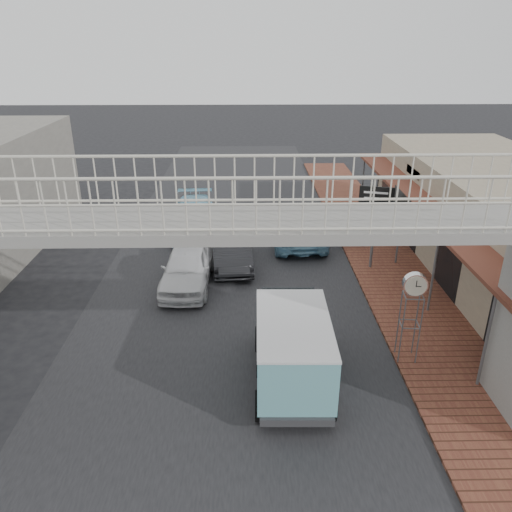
{
  "coord_description": "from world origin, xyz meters",
  "views": [
    {
      "loc": [
        0.7,
        -13.85,
        8.68
      ],
      "look_at": [
        1.0,
        1.88,
        1.8
      ],
      "focal_mm": 35.0,
      "sensor_mm": 36.0,
      "label": 1
    }
  ],
  "objects_px": {
    "angkot_far": "(194,217)",
    "arrow_sign": "(400,202)",
    "dark_sedan": "(230,247)",
    "angkot_curb": "(296,227)",
    "motorcycle_far": "(338,215)",
    "white_hatchback": "(187,267)",
    "angkot_van": "(292,342)",
    "street_clock": "(414,289)",
    "motorcycle_near": "(350,237)"
  },
  "relations": [
    {
      "from": "dark_sedan",
      "to": "angkot_curb",
      "type": "height_order",
      "value": "dark_sedan"
    },
    {
      "from": "dark_sedan",
      "to": "street_clock",
      "type": "xyz_separation_m",
      "value": [
        5.3,
        -7.02,
        1.64
      ]
    },
    {
      "from": "motorcycle_far",
      "to": "arrow_sign",
      "type": "relative_size",
      "value": 0.44
    },
    {
      "from": "motorcycle_near",
      "to": "street_clock",
      "type": "bearing_deg",
      "value": -175.76
    },
    {
      "from": "street_clock",
      "to": "angkot_far",
      "type": "bearing_deg",
      "value": 128.84
    },
    {
      "from": "angkot_curb",
      "to": "arrow_sign",
      "type": "xyz_separation_m",
      "value": [
        3.61,
        -3.33,
        2.23
      ]
    },
    {
      "from": "angkot_curb",
      "to": "angkot_far",
      "type": "relative_size",
      "value": 0.96
    },
    {
      "from": "dark_sedan",
      "to": "angkot_curb",
      "type": "xyz_separation_m",
      "value": [
        2.95,
        2.37,
        -0.04
      ]
    },
    {
      "from": "motorcycle_far",
      "to": "arrow_sign",
      "type": "bearing_deg",
      "value": -176.65
    },
    {
      "from": "angkot_far",
      "to": "motorcycle_far",
      "type": "relative_size",
      "value": 3.38
    },
    {
      "from": "dark_sedan",
      "to": "angkot_van",
      "type": "bearing_deg",
      "value": -82.56
    },
    {
      "from": "angkot_curb",
      "to": "motorcycle_near",
      "type": "distance_m",
      "value": 2.49
    },
    {
      "from": "angkot_van",
      "to": "street_clock",
      "type": "bearing_deg",
      "value": 17.12
    },
    {
      "from": "angkot_curb",
      "to": "motorcycle_near",
      "type": "height_order",
      "value": "angkot_curb"
    },
    {
      "from": "angkot_curb",
      "to": "angkot_van",
      "type": "xyz_separation_m",
      "value": [
        -1.07,
        -10.37,
        0.64
      ]
    },
    {
      "from": "angkot_far",
      "to": "angkot_van",
      "type": "distance_m",
      "value": 12.38
    },
    {
      "from": "motorcycle_near",
      "to": "street_clock",
      "type": "relative_size",
      "value": 0.59
    },
    {
      "from": "dark_sedan",
      "to": "street_clock",
      "type": "relative_size",
      "value": 1.61
    },
    {
      "from": "white_hatchback",
      "to": "street_clock",
      "type": "bearing_deg",
      "value": -34.49
    },
    {
      "from": "angkot_curb",
      "to": "arrow_sign",
      "type": "bearing_deg",
      "value": 133.87
    },
    {
      "from": "angkot_far",
      "to": "arrow_sign",
      "type": "bearing_deg",
      "value": -32.44
    },
    {
      "from": "dark_sedan",
      "to": "angkot_far",
      "type": "bearing_deg",
      "value": 110.64
    },
    {
      "from": "angkot_far",
      "to": "street_clock",
      "type": "distance_m",
      "value": 13.07
    },
    {
      "from": "dark_sedan",
      "to": "angkot_far",
      "type": "height_order",
      "value": "angkot_far"
    },
    {
      "from": "dark_sedan",
      "to": "arrow_sign",
      "type": "distance_m",
      "value": 6.98
    },
    {
      "from": "angkot_curb",
      "to": "angkot_van",
      "type": "bearing_deg",
      "value": 80.69
    },
    {
      "from": "angkot_curb",
      "to": "motorcycle_far",
      "type": "height_order",
      "value": "angkot_curb"
    },
    {
      "from": "angkot_curb",
      "to": "motorcycle_near",
      "type": "bearing_deg",
      "value": 157.41
    },
    {
      "from": "dark_sedan",
      "to": "angkot_far",
      "type": "distance_m",
      "value": 4.22
    },
    {
      "from": "motorcycle_near",
      "to": "street_clock",
      "type": "distance_m",
      "value": 8.77
    },
    {
      "from": "angkot_far",
      "to": "motorcycle_far",
      "type": "bearing_deg",
      "value": 2.79
    },
    {
      "from": "angkot_far",
      "to": "angkot_van",
      "type": "relative_size",
      "value": 1.2
    },
    {
      "from": "arrow_sign",
      "to": "angkot_far",
      "type": "bearing_deg",
      "value": 165.74
    },
    {
      "from": "dark_sedan",
      "to": "angkot_van",
      "type": "relative_size",
      "value": 1.02
    },
    {
      "from": "angkot_van",
      "to": "motorcycle_far",
      "type": "relative_size",
      "value": 2.82
    },
    {
      "from": "angkot_curb",
      "to": "motorcycle_far",
      "type": "xyz_separation_m",
      "value": [
        2.35,
        2.15,
        -0.13
      ]
    },
    {
      "from": "angkot_van",
      "to": "arrow_sign",
      "type": "relative_size",
      "value": 1.24
    },
    {
      "from": "white_hatchback",
      "to": "motorcycle_near",
      "type": "relative_size",
      "value": 2.75
    },
    {
      "from": "street_clock",
      "to": "dark_sedan",
      "type": "bearing_deg",
      "value": 132.27
    },
    {
      "from": "motorcycle_near",
      "to": "street_clock",
      "type": "xyz_separation_m",
      "value": [
        0.0,
        -8.58,
        1.85
      ]
    },
    {
      "from": "angkot_far",
      "to": "arrow_sign",
      "type": "height_order",
      "value": "arrow_sign"
    },
    {
      "from": "angkot_van",
      "to": "white_hatchback",
      "type": "bearing_deg",
      "value": 120.92
    },
    {
      "from": "white_hatchback",
      "to": "street_clock",
      "type": "height_order",
      "value": "street_clock"
    },
    {
      "from": "dark_sedan",
      "to": "arrow_sign",
      "type": "relative_size",
      "value": 1.26
    },
    {
      "from": "dark_sedan",
      "to": "motorcycle_near",
      "type": "distance_m",
      "value": 5.53
    },
    {
      "from": "motorcycle_far",
      "to": "street_clock",
      "type": "xyz_separation_m",
      "value": [
        0.0,
        -11.55,
        1.81
      ]
    },
    {
      "from": "motorcycle_near",
      "to": "angkot_curb",
      "type": "bearing_deg",
      "value": 75.08
    },
    {
      "from": "angkot_van",
      "to": "motorcycle_near",
      "type": "relative_size",
      "value": 2.7
    },
    {
      "from": "white_hatchback",
      "to": "angkot_van",
      "type": "distance_m",
      "value": 6.97
    },
    {
      "from": "angkot_curb",
      "to": "angkot_far",
      "type": "xyz_separation_m",
      "value": [
        -4.83,
        1.41,
        0.06
      ]
    }
  ]
}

